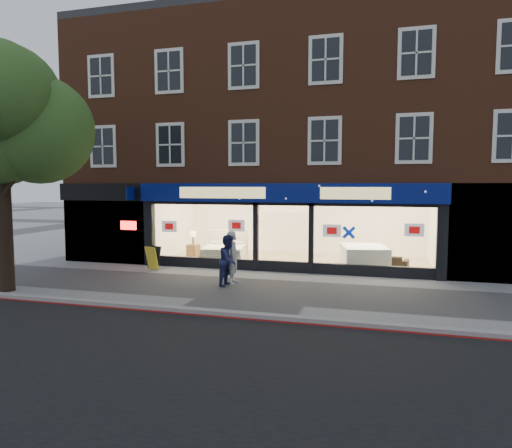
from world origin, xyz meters
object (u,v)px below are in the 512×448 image
at_px(mattress_stack, 364,256).
at_px(sofa, 386,261).
at_px(pedestrian_blue, 229,260).
at_px(display_bed, 225,252).
at_px(pedestrian_grey, 233,257).
at_px(a_board, 153,258).

relative_size(mattress_stack, sofa, 1.41).
distance_m(mattress_stack, sofa, 0.83).
xyz_separation_m(mattress_stack, pedestrian_blue, (-4.09, -4.08, 0.32)).
bearing_deg(display_bed, pedestrian_grey, -76.49).
relative_size(display_bed, pedestrian_blue, 1.44).
xyz_separation_m(mattress_stack, a_board, (-7.79, -2.22, -0.05)).
bearing_deg(mattress_stack, sofa, 4.30).
height_order(display_bed, mattress_stack, display_bed).
height_order(sofa, a_board, a_board).
height_order(pedestrian_grey, pedestrian_blue, pedestrian_grey).
distance_m(sofa, a_board, 8.90).
distance_m(mattress_stack, a_board, 8.10).
relative_size(mattress_stack, pedestrian_grey, 1.35).
height_order(sofa, pedestrian_grey, pedestrian_grey).
height_order(mattress_stack, a_board, same).
xyz_separation_m(sofa, a_board, (-8.60, -2.28, 0.11)).
xyz_separation_m(a_board, pedestrian_grey, (3.74, -1.53, 0.41)).
relative_size(display_bed, pedestrian_grey, 1.37).
bearing_deg(mattress_stack, pedestrian_grey, -137.16).
height_order(display_bed, sofa, display_bed).
height_order(mattress_stack, pedestrian_grey, pedestrian_grey).
bearing_deg(display_bed, a_board, -142.96).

